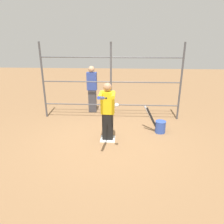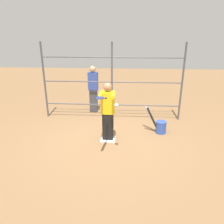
{
  "view_description": "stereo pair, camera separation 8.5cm",
  "coord_description": "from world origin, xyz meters",
  "px_view_note": "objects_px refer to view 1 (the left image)",
  "views": [
    {
      "loc": [
        -0.39,
        5.39,
        2.83
      ],
      "look_at": [
        -0.13,
        0.29,
        0.92
      ],
      "focal_mm": 35.0,
      "sensor_mm": 36.0,
      "label": 1
    },
    {
      "loc": [
        -0.47,
        5.38,
        2.83
      ],
      "look_at": [
        -0.13,
        0.29,
        0.92
      ],
      "focal_mm": 35.0,
      "sensor_mm": 36.0,
      "label": 2
    }
  ],
  "objects_px": {
    "baseball_bat_swinging": "(102,98)",
    "bat_bucket": "(159,126)",
    "batter": "(108,110)",
    "softball_in_flight": "(117,105)",
    "bystander_behind_fence": "(92,89)"
  },
  "relations": [
    {
      "from": "batter",
      "to": "bat_bucket",
      "type": "relative_size",
      "value": 2.07
    },
    {
      "from": "batter",
      "to": "bystander_behind_fence",
      "type": "height_order",
      "value": "bystander_behind_fence"
    },
    {
      "from": "baseball_bat_swinging",
      "to": "bat_bucket",
      "type": "bearing_deg",
      "value": -136.82
    },
    {
      "from": "baseball_bat_swinging",
      "to": "softball_in_flight",
      "type": "distance_m",
      "value": 0.43
    },
    {
      "from": "baseball_bat_swinging",
      "to": "bystander_behind_fence",
      "type": "relative_size",
      "value": 0.49
    },
    {
      "from": "bat_bucket",
      "to": "softball_in_flight",
      "type": "bearing_deg",
      "value": 45.72
    },
    {
      "from": "bat_bucket",
      "to": "bystander_behind_fence",
      "type": "distance_m",
      "value": 2.81
    },
    {
      "from": "baseball_bat_swinging",
      "to": "batter",
      "type": "bearing_deg",
      "value": -93.7
    },
    {
      "from": "softball_in_flight",
      "to": "bystander_behind_fence",
      "type": "xyz_separation_m",
      "value": [
        0.97,
        -2.89,
        -0.37
      ]
    },
    {
      "from": "bat_bucket",
      "to": "baseball_bat_swinging",
      "type": "bearing_deg",
      "value": 43.18
    },
    {
      "from": "softball_in_flight",
      "to": "baseball_bat_swinging",
      "type": "bearing_deg",
      "value": 31.18
    },
    {
      "from": "softball_in_flight",
      "to": "bystander_behind_fence",
      "type": "height_order",
      "value": "bystander_behind_fence"
    },
    {
      "from": "batter",
      "to": "bat_bucket",
      "type": "bearing_deg",
      "value": -159.68
    },
    {
      "from": "bat_bucket",
      "to": "bystander_behind_fence",
      "type": "relative_size",
      "value": 0.46
    },
    {
      "from": "batter",
      "to": "bat_bucket",
      "type": "distance_m",
      "value": 1.7
    }
  ]
}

